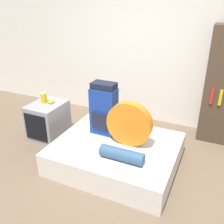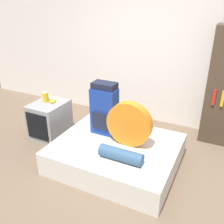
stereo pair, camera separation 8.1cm
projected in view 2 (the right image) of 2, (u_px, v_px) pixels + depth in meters
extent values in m
plane|color=brown|center=(104.00, 186.00, 3.07)|extent=(16.00, 16.00, 0.00)
cube|color=white|center=(160.00, 50.00, 4.18)|extent=(8.00, 0.05, 2.60)
cube|color=silver|center=(116.00, 153.00, 3.41)|extent=(1.60, 1.34, 0.33)
cube|color=navy|center=(104.00, 111.00, 3.48)|extent=(0.35, 0.21, 0.66)
cube|color=#191E33|center=(104.00, 86.00, 3.33)|extent=(0.32, 0.20, 0.09)
cube|color=#191E33|center=(100.00, 121.00, 3.42)|extent=(0.25, 0.03, 0.24)
cylinder|color=orange|center=(129.00, 124.00, 3.20)|extent=(0.60, 0.12, 0.60)
cylinder|color=#33567A|center=(121.00, 155.00, 2.96)|extent=(0.54, 0.15, 0.15)
cube|color=#939399|center=(50.00, 120.00, 4.06)|extent=(0.49, 0.59, 0.59)
cube|color=black|center=(37.00, 127.00, 3.80)|extent=(0.39, 0.02, 0.42)
cylinder|color=gold|center=(46.00, 97.00, 3.95)|extent=(0.09, 0.09, 0.15)
cylinder|color=white|center=(45.00, 92.00, 3.92)|extent=(0.06, 0.06, 0.02)
ellipsoid|color=yellow|center=(52.00, 101.00, 3.97)|extent=(0.08, 0.15, 0.03)
ellipsoid|color=yellow|center=(53.00, 101.00, 3.97)|extent=(0.05, 0.15, 0.03)
ellipsoid|color=yellow|center=(54.00, 101.00, 3.96)|extent=(0.05, 0.15, 0.03)
ellipsoid|color=yellow|center=(54.00, 101.00, 3.96)|extent=(0.08, 0.15, 0.03)
cube|color=red|center=(214.00, 97.00, 3.63)|extent=(0.04, 0.02, 0.24)
cube|color=gold|center=(223.00, 99.00, 3.58)|extent=(0.04, 0.02, 0.24)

